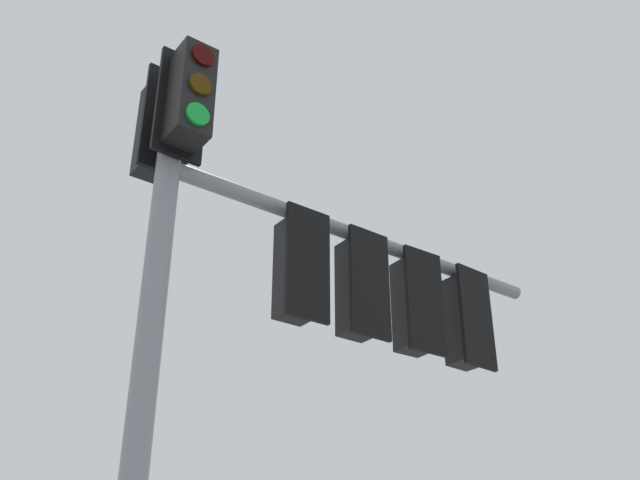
{
  "coord_description": "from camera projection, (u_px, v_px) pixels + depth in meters",
  "views": [
    {
      "loc": [
        -3.52,
        3.02,
        1.71
      ],
      "look_at": [
        -0.48,
        -2.3,
        4.99
      ],
      "focal_mm": 43.25,
      "sensor_mm": 36.0,
      "label": 1
    }
  ],
  "objects": [
    {
      "name": "signal_mast_assembly",
      "position": [
        289.0,
        281.0,
        6.53
      ],
      "size": [
        2.25,
        4.17,
        6.24
      ],
      "color": "gray",
      "rests_on": "ground"
    }
  ]
}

